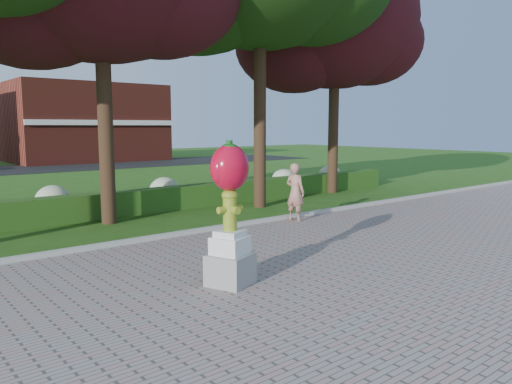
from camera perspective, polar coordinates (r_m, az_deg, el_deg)
ground at (r=11.82m, az=4.53°, el=-6.71°), size 100.00×100.00×0.00m
walkway at (r=9.47m, az=21.88°, el=-10.73°), size 40.00×14.00×0.04m
curb at (r=14.06m, az=-4.01°, el=-4.09°), size 40.00×0.18×0.15m
lawn_hedge at (r=17.37m, az=-11.69°, el=-0.92°), size 24.00×0.70×0.80m
hydrangea_row at (r=18.49m, az=-11.59°, el=0.06°), size 20.10×1.10×0.99m
street at (r=37.21m, az=-26.96°, el=2.24°), size 50.00×8.00×0.02m
building_right at (r=45.15m, az=-18.89°, el=7.49°), size 12.00×8.00×6.40m
tree_far_right at (r=22.45m, az=8.72°, el=17.86°), size 7.88×6.72×10.21m
hydrant_sculpture at (r=8.92m, az=-3.00°, el=-2.01°), size 0.91×0.91×2.61m
woman at (r=15.18m, az=4.49°, el=0.01°), size 0.54×0.71×1.76m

